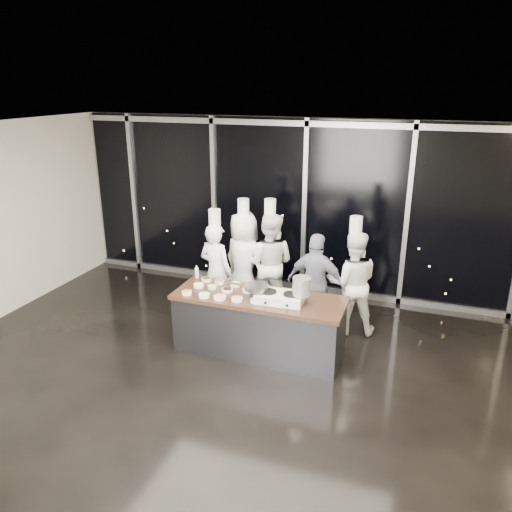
# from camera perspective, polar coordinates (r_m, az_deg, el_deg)

# --- Properties ---
(ground) EXTENTS (9.00, 9.00, 0.00)m
(ground) POSITION_cam_1_polar(r_m,az_deg,el_deg) (6.81, -2.29, -14.48)
(ground) COLOR black
(ground) RESTS_ON ground
(room_shell) EXTENTS (9.02, 7.02, 3.21)m
(room_shell) POSITION_cam_1_polar(r_m,az_deg,el_deg) (5.80, -0.97, 3.91)
(room_shell) COLOR beige
(room_shell) RESTS_ON ground
(window_wall) EXTENTS (8.90, 0.11, 3.20)m
(window_wall) POSITION_cam_1_polar(r_m,az_deg,el_deg) (9.19, 5.63, 5.47)
(window_wall) COLOR black
(window_wall) RESTS_ON ground
(demo_counter) EXTENTS (2.46, 0.86, 0.90)m
(demo_counter) POSITION_cam_1_polar(r_m,az_deg,el_deg) (7.31, 0.32, -7.82)
(demo_counter) COLOR #3A3A3F
(demo_counter) RESTS_ON ground
(stove) EXTENTS (0.67, 0.45, 0.14)m
(stove) POSITION_cam_1_polar(r_m,az_deg,el_deg) (6.93, 2.74, -4.73)
(stove) COLOR silver
(stove) RESTS_ON demo_counter
(frying_pan) EXTENTS (0.61, 0.36, 0.06)m
(frying_pan) POSITION_cam_1_polar(r_m,az_deg,el_deg) (6.99, 0.02, -3.56)
(frying_pan) COLOR slate
(frying_pan) RESTS_ON stove
(stock_pot) EXTENTS (0.26, 0.26, 0.25)m
(stock_pot) POSITION_cam_1_polar(r_m,az_deg,el_deg) (6.79, 5.25, -3.46)
(stock_pot) COLOR #A9A9AC
(stock_pot) RESTS_ON stove
(prep_bowls) EXTENTS (1.43, 0.71, 0.05)m
(prep_bowls) POSITION_cam_1_polar(r_m,az_deg,el_deg) (7.22, -3.31, -4.05)
(prep_bowls) COLOR white
(prep_bowls) RESTS_ON demo_counter
(squeeze_bottle) EXTENTS (0.06, 0.06, 0.21)m
(squeeze_bottle) POSITION_cam_1_polar(r_m,az_deg,el_deg) (7.78, -6.78, -1.80)
(squeeze_bottle) COLOR silver
(squeeze_bottle) RESTS_ON demo_counter
(chef_far_left) EXTENTS (0.68, 0.53, 1.89)m
(chef_far_left) POSITION_cam_1_polar(r_m,az_deg,el_deg) (8.19, -4.58, -1.73)
(chef_far_left) COLOR white
(chef_far_left) RESTS_ON ground
(chef_left) EXTENTS (1.00, 0.85, 1.97)m
(chef_left) POSITION_cam_1_polar(r_m,az_deg,el_deg) (8.53, -1.40, -0.59)
(chef_left) COLOR white
(chef_left) RESTS_ON ground
(chef_center) EXTENTS (0.88, 0.70, 1.99)m
(chef_center) POSITION_cam_1_polar(r_m,az_deg,el_deg) (8.43, 1.56, -0.79)
(chef_center) COLOR white
(chef_center) RESTS_ON ground
(guest) EXTENTS (0.99, 0.52, 1.61)m
(guest) POSITION_cam_1_polar(r_m,az_deg,el_deg) (7.84, 6.89, -3.16)
(guest) COLOR #161D3D
(guest) RESTS_ON ground
(chef_right) EXTENTS (0.94, 0.81, 1.89)m
(chef_right) POSITION_cam_1_polar(r_m,az_deg,el_deg) (7.90, 10.92, -2.94)
(chef_right) COLOR white
(chef_right) RESTS_ON ground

